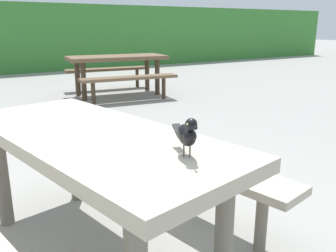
{
  "coord_description": "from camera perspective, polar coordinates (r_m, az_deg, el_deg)",
  "views": [
    {
      "loc": [
        -0.42,
        -1.94,
        1.29
      ],
      "look_at": [
        0.42,
        -0.58,
        0.84
      ],
      "focal_mm": 38.59,
      "sensor_mm": 36.0,
      "label": 1
    }
  ],
  "objects": [
    {
      "name": "bird_grackle",
      "position": [
        1.53,
        3.07,
        -1.28
      ],
      "size": [
        0.12,
        0.28,
        0.18
      ],
      "color": "black",
      "rests_on": "picnic_table_foreground"
    },
    {
      "name": "ground_plane",
      "position": [
        2.37,
        -17.22,
        -18.14
      ],
      "size": [
        60.0,
        60.0,
        0.0
      ],
      "primitive_type": "plane",
      "color": "gray"
    },
    {
      "name": "picnic_table_foreground",
      "position": [
        2.03,
        -11.69,
        -5.87
      ],
      "size": [
        1.99,
        2.01,
        0.74
      ],
      "color": "#B2A893",
      "rests_on": "ground"
    },
    {
      "name": "picnic_table_mid_left",
      "position": [
        6.94,
        -8.01,
        9.41
      ],
      "size": [
        1.91,
        1.88,
        0.74
      ],
      "color": "brown",
      "rests_on": "ground"
    }
  ]
}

